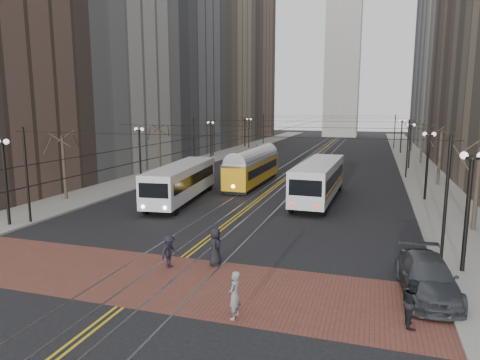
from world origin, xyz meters
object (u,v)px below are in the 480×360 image
Objects in this scene: cargo_van at (307,187)px; pedestrian_a at (215,247)px; sedan_grey at (324,178)px; pedestrian_d at (169,251)px; transit_bus at (182,183)px; sedan_parked at (427,277)px; streetcar at (253,170)px; pedestrian_b at (235,295)px; pedestrian_c at (413,303)px; clock_tower at (345,1)px; rear_bus at (319,181)px; sedan_silver at (327,166)px.

cargo_van is 17.03m from pedestrian_a.
pedestrian_d is (-4.62, -25.58, 0.12)m from sedan_grey.
transit_bus is at bearing 38.91° from pedestrian_d.
cargo_van is 3.12× the size of pedestrian_d.
pedestrian_d is (-4.06, -17.93, -0.30)m from cargo_van.
sedan_parked is at bearing -106.63° from pedestrian_a.
streetcar is 6.83× the size of pedestrian_b.
cargo_van is 2.90× the size of pedestrian_c.
clock_tower is 12.81× the size of cargo_van.
sedan_parked is (11.80, -104.00, -35.17)m from clock_tower.
cargo_van is at bearing -20.45° from pedestrian_a.
sedan_grey is 2.56× the size of pedestrian_d.
sedan_parked is (7.24, -25.06, 0.07)m from sedan_grey.
pedestrian_a reaches higher than pedestrian_c.
pedestrian_d is (2.44, -23.83, -0.66)m from streetcar.
cargo_van reaches higher than sedan_parked.
pedestrian_a is at bearing -91.55° from sedan_grey.
transit_bus is 6.43× the size of pedestrian_a.
pedestrian_c is at bearing -51.24° from transit_bus.
rear_bus is at bearing 11.62° from transit_bus.
clock_tower is at bearing 88.64° from streetcar.
cargo_van reaches higher than pedestrian_b.
sedan_grey is 26.09m from sedan_parked.
pedestrian_b is at bearing -89.32° from rear_bus.
cargo_van is at bearing -87.35° from clock_tower.
rear_bus is at bearing -82.26° from sedan_grey.
clock_tower is at bearing 15.98° from pedestrian_d.
cargo_van is 7.68m from sedan_grey.
sedan_parked is 11.87m from pedestrian_d.
transit_bus is 6.67× the size of pedestrian_b.
rear_bus is 18.71m from pedestrian_d.
pedestrian_d is (6.06, -14.35, -0.71)m from transit_bus.
rear_bus is 6.63× the size of pedestrian_a.
streetcar is 7.14× the size of pedestrian_c.
transit_bus is 2.93× the size of sedan_grey.
clock_tower is at bearing 1.59° from pedestrian_c.
clock_tower is at bearing 79.58° from transit_bus.
sedan_silver reaches higher than pedestrian_d.
sedan_parked is 8.44m from pedestrian_b.
cargo_van is 15.80m from sedan_silver.
clock_tower is 114.10m from pedestrian_b.
pedestrian_b is 1.05× the size of pedestrian_c.
pedestrian_b is 6.49m from pedestrian_c.
pedestrian_b is 1.12× the size of pedestrian_d.
rear_bus reaches higher than sedan_silver.
rear_bus is 22.00m from pedestrian_b.
sedan_silver is (0.00, 15.80, -0.29)m from cargo_van.
transit_bus is 0.97× the size of rear_bus.
pedestrian_a is (2.00, -103.50, -34.99)m from clock_tower.
transit_bus is 15.59m from pedestrian_d.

